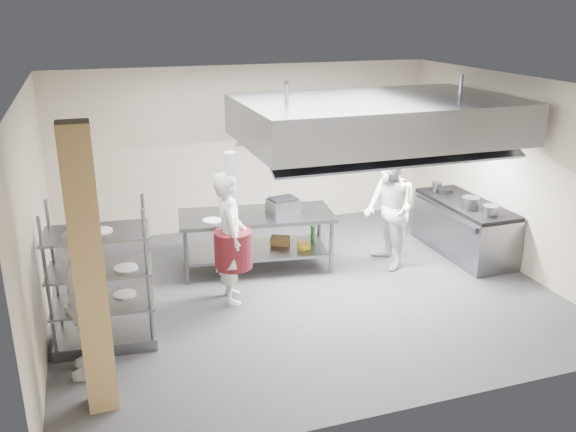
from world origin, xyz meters
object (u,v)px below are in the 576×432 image
object	(u,v)px
pass_rack	(101,276)
chef_plating	(84,302)
island	(257,241)
chef_line	(389,210)
stockpot	(470,203)
chef_head	(230,238)
cooking_range	(464,229)
griddle	(283,206)

from	to	relation	value
pass_rack	chef_plating	world-z (taller)	pass_rack
island	chef_plating	distance (m)	3.45
chef_line	stockpot	distance (m)	1.35
chef_head	chef_line	xyz separation A→B (m)	(2.65, 0.37, 0.01)
chef_line	cooking_range	bearing A→B (deg)	95.90
griddle	chef_head	bearing A→B (deg)	-149.98
cooking_range	stockpot	world-z (taller)	stockpot
chef_plating	griddle	bearing A→B (deg)	131.39
island	chef_line	world-z (taller)	chef_line
pass_rack	cooking_range	xyz separation A→B (m)	(5.88, 1.13, -0.49)
griddle	stockpot	xyz separation A→B (m)	(2.91, -0.73, -0.02)
chef_line	griddle	distance (m)	1.67
chef_plating	cooking_range	bearing A→B (deg)	111.74
chef_line	chef_plating	size ratio (longest dim) A/B	1.07
chef_line	griddle	xyz separation A→B (m)	(-1.58, 0.52, 0.07)
cooking_range	chef_line	bearing A→B (deg)	-176.35
pass_rack	griddle	distance (m)	3.22
chef_line	chef_head	bearing A→B (deg)	-79.78
cooking_range	chef_line	xyz separation A→B (m)	(-1.48, -0.09, 0.53)
cooking_range	chef_plating	world-z (taller)	chef_plating
chef_line	chef_plating	distance (m)	4.88
cooking_range	chef_plating	xyz separation A→B (m)	(-6.08, -1.73, 0.47)
pass_rack	griddle	bearing A→B (deg)	34.17
island	cooking_range	distance (m)	3.52
chef_head	griddle	xyz separation A→B (m)	(1.07, 0.89, 0.08)
pass_rack	stockpot	world-z (taller)	pass_rack
island	cooking_range	world-z (taller)	island
chef_head	stockpot	size ratio (longest dim) A/B	6.84
pass_rack	island	bearing A→B (deg)	39.44
cooking_range	chef_head	distance (m)	4.19
cooking_range	stockpot	size ratio (longest dim) A/B	7.25
island	cooking_range	size ratio (longest dim) A/B	1.19
chef_head	pass_rack	bearing A→B (deg)	115.80
island	chef_head	world-z (taller)	chef_head
chef_head	griddle	size ratio (longest dim) A/B	4.22
chef_plating	griddle	size ratio (longest dim) A/B	3.97
chef_head	griddle	distance (m)	1.39
chef_plating	griddle	xyz separation A→B (m)	(3.02, 2.15, 0.13)
island	chef_plating	size ratio (longest dim) A/B	1.34
island	chef_line	size ratio (longest dim) A/B	1.26
stockpot	chef_head	bearing A→B (deg)	-177.74
griddle	cooking_range	bearing A→B (deg)	-17.80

